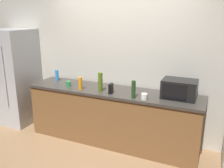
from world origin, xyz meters
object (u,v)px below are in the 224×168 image
Objects in this scene: bottle_spray_cleaner at (57,75)px; bottle_olive_oil at (100,82)px; mug_white at (144,96)px; bottle_dish_soap at (80,83)px; bottle_wine at (133,89)px; cordless_phone at (111,88)px; mug_green at (69,84)px; refrigerator at (15,77)px; microwave at (179,89)px.

bottle_olive_oil is (1.00, -0.24, 0.05)m from bottle_spray_cleaner.
bottle_spray_cleaner is at bearing 169.32° from mug_white.
bottle_olive_oil reaches higher than bottle_dish_soap.
bottle_wine is at bearing -8.82° from bottle_olive_oil.
bottle_spray_cleaner is 0.74m from bottle_dish_soap.
cordless_phone is 0.52m from bottle_dish_soap.
bottle_dish_soap is 0.29m from mug_green.
refrigerator is 12.00× the size of cordless_phone.
mug_white is at bearing -148.97° from microwave.
bottle_olive_oil is at bearing -13.56° from bottle_spray_cleaner.
bottle_wine is 0.91m from bottle_dish_soap.
bottle_olive_oil reaches higher than mug_green.
bottle_spray_cleaner is at bearing 178.25° from microwave.
bottle_wine is 1.25× the size of bottle_dish_soap.
cordless_phone reaches higher than mug_white.
refrigerator is at bearing -172.80° from bottle_spray_cleaner.
refrigerator is 1.59m from bottle_dish_soap.
cordless_phone is 0.39m from bottle_wine.
microwave reaches higher than cordless_phone.
mug_white is at bearing -10.68° from bottle_spray_cleaner.
bottle_dish_soap reaches higher than mug_white.
bottle_wine reaches higher than cordless_phone.
mug_green is at bearing 169.73° from cordless_phone.
microwave is 5.30× the size of mug_white.
mug_green is (-1.18, 0.10, -0.08)m from bottle_wine.
mug_white is (1.74, -0.33, -0.06)m from bottle_spray_cleaner.
bottle_spray_cleaner is at bearing 150.36° from mug_green.
microwave is 2.17m from bottle_spray_cleaner.
mug_white is (0.74, -0.09, -0.11)m from bottle_olive_oil.
refrigerator reaches higher than mug_white.
bottle_dish_soap is at bearing 175.95° from cordless_phone.
microwave is 3.20× the size of cordless_phone.
microwave is 1.78m from mug_green.
microwave is 2.43× the size of bottle_spray_cleaner.
refrigerator is 6.99× the size of bottle_wine.
refrigerator is at bearing 176.18° from bottle_olive_oil.
cordless_phone is at bearing 3.45° from bottle_dish_soap.
mug_green reaches higher than mug_white.
bottle_spray_cleaner is 0.46m from mug_green.
bottle_spray_cleaner is (0.91, 0.11, 0.10)m from refrigerator.
bottle_spray_cleaner is 0.66× the size of bottle_olive_oil.
mug_green is at bearing 165.68° from bottle_dish_soap.
bottle_wine is at bearing -5.03° from mug_green.
microwave is at bearing 8.52° from bottle_olive_oil.
microwave is 5.37× the size of mug_green.
refrigerator is 3.08m from microwave.
mug_green is (-1.77, -0.16, -0.09)m from microwave.
microwave is 0.65m from bottle_wine.
cordless_phone is at bearing -7.15° from bottle_olive_oil.
bottle_olive_oil reaches higher than mug_white.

